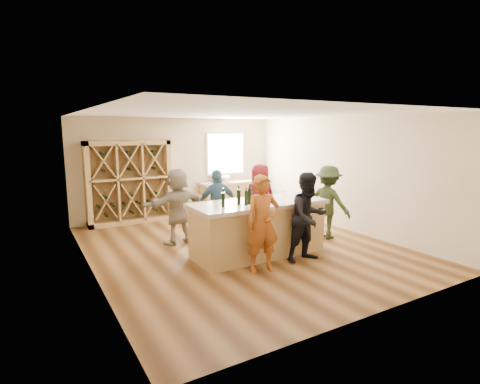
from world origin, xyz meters
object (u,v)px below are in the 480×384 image
person_near_right (308,217)px  tasting_counter_base (258,230)px  wine_bottle_d (246,198)px  person_near_left (263,224)px  wine_bottle_e (250,196)px  sink (221,179)px  wine_bottle_a (223,200)px  person_server (328,202)px  person_far_left (178,206)px  person_far_mid (218,204)px  person_far_right (260,198)px  wine_rack (129,182)px  wine_bottle_c (239,197)px

person_near_right → tasting_counter_base: bearing=126.5°
wine_bottle_d → person_near_left: size_ratio=0.16×
wine_bottle_e → person_near_left: person_near_left is taller
sink → wine_bottle_a: size_ratio=2.00×
person_server → person_far_left: (-3.12, 1.36, -0.01)m
sink → person_server: size_ratio=0.32×
tasting_counter_base → person_far_left: 1.91m
person_far_mid → person_far_right: bearing=-172.0°
person_far_left → person_server: bearing=145.4°
wine_bottle_a → person_far_left: size_ratio=0.16×
wine_bottle_e → person_near_right: 1.18m
tasting_counter_base → wine_rack: bearing=111.8°
person_far_mid → wine_rack: bearing=-50.9°
person_far_right → wine_bottle_d: bearing=57.2°
person_server → person_near_right: bearing=107.1°
wine_bottle_e → person_far_left: (-0.83, 1.64, -0.40)m
wine_bottle_a → person_server: person_server is taller
wine_bottle_c → person_near_left: 0.80m
sink → wine_bottle_e: (-1.43, -3.93, 0.22)m
wine_rack → person_far_mid: (1.36, -2.48, -0.30)m
wine_bottle_d → tasting_counter_base: bearing=24.4°
wine_bottle_c → person_near_right: size_ratio=0.17×
person_server → person_far_right: 1.61m
person_near_right → person_far_left: 2.88m
person_server → person_far_left: size_ratio=1.01×
person_near_right → person_far_right: person_near_right is taller
person_far_right → person_far_left: size_ratio=1.01×
tasting_counter_base → wine_bottle_a: bearing=-172.3°
wine_bottle_a → person_far_right: person_far_right is taller
tasting_counter_base → person_far_right: bearing=55.5°
tasting_counter_base → person_far_mid: size_ratio=1.63×
wine_bottle_c → person_server: bearing=5.5°
wine_bottle_a → person_server: bearing=5.5°
wine_rack → wine_bottle_e: wine_rack is taller
person_near_right → person_far_mid: 2.33m
wine_rack → wine_bottle_a: wine_rack is taller
person_near_left → wine_bottle_d: bearing=97.6°
tasting_counter_base → person_far_mid: bearing=97.5°
wine_bottle_c → person_far_right: (1.42, 1.43, -0.39)m
person_near_right → person_far_left: (-1.72, 2.31, -0.02)m
wine_bottle_c → person_server: 2.54m
wine_bottle_e → person_near_right: (0.89, -0.67, -0.38)m
wine_bottle_c → wine_rack: bearing=105.0°
wine_bottle_c → person_near_left: bearing=-84.1°
wine_bottle_a → person_near_right: bearing=-24.9°
person_far_left → person_near_right: bearing=115.7°
wine_rack → person_near_right: wine_rack is taller
sink → person_server: person_server is taller
person_server → person_far_mid: bearing=43.3°
wine_rack → person_near_right: (2.16, -4.66, -0.25)m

